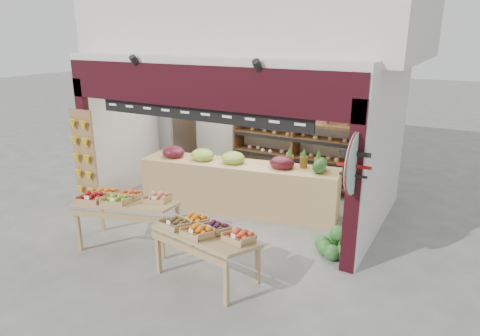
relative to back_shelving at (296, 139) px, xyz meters
name	(u,v)px	position (x,y,z in m)	size (l,w,h in m)	color
ground	(228,212)	(-0.64, -1.95, -1.19)	(60.00, 60.00, 0.00)	slate
shop_structure	(266,11)	(-0.64, -0.34, 2.73)	(6.36, 5.12, 5.40)	silver
banana_board	(83,155)	(-3.37, -3.13, -0.07)	(0.60, 0.15, 1.80)	olive
gift_sign	(354,163)	(2.11, -3.10, 0.56)	(0.04, 0.93, 0.92)	#A2CCB7
back_shelving	(296,139)	(0.00, 0.00, 0.00)	(3.04, 0.50, 1.87)	brown
refrigerator	(175,138)	(-3.04, -0.50, -0.22)	(0.76, 0.76, 1.95)	#AFB2B7
cardboard_stack	(205,181)	(-1.72, -1.17, -0.95)	(1.05, 0.76, 0.66)	beige
mid_counter	(238,185)	(-0.53, -1.76, -0.65)	(4.08, 1.46, 1.24)	tan
display_table_left	(123,201)	(-1.52, -3.97, -0.41)	(1.78, 1.33, 1.01)	tan
display_table_right	(205,232)	(0.29, -4.19, -0.47)	(1.57, 1.04, 0.95)	tan
watermelon_pile	(334,245)	(1.78, -2.61, -1.02)	(0.64, 0.64, 0.50)	#1A4717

